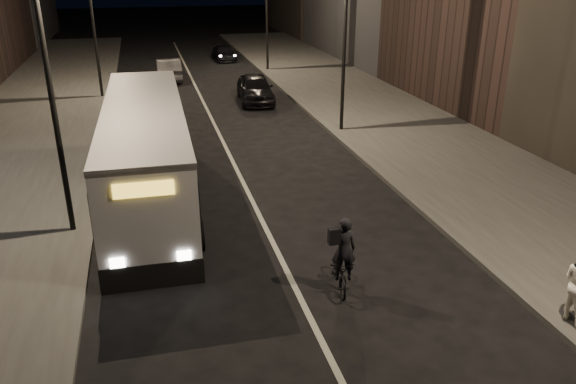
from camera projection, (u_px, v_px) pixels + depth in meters
ground at (290, 278)px, 14.37m from camera, size 180.00×180.00×0.00m
sidewalk_right at (382, 116)px, 28.80m from camera, size 7.00×70.00×0.16m
sidewalk_left at (26, 141)px, 24.90m from camera, size 7.00×70.00×0.16m
streetlight_right_mid at (340, 13)px, 24.26m from camera, size 1.20×0.44×8.12m
streetlight_left_near at (55, 49)px, 14.66m from camera, size 1.20×0.44×8.12m
streetlight_left_far at (95, 2)px, 30.75m from camera, size 1.20×0.44×8.12m
city_bus at (146, 149)px, 18.54m from camera, size 2.98×11.95×3.20m
cyclist_on_bicycle at (341, 265)px, 13.68m from camera, size 0.88×1.79×1.98m
car_near at (255, 88)px, 31.65m from camera, size 2.19×4.72×1.56m
car_mid at (169, 69)px, 37.41m from camera, size 1.58×4.44×1.46m
car_far at (224, 53)px, 44.92m from camera, size 1.69×3.89×1.11m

